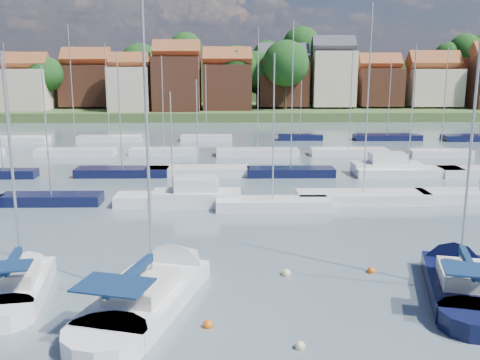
{
  "coord_description": "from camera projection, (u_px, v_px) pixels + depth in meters",
  "views": [
    {
      "loc": [
        -2.72,
        -21.58,
        11.08
      ],
      "look_at": [
        -1.99,
        14.0,
        3.36
      ],
      "focal_mm": 40.0,
      "sensor_mm": 36.0,
      "label": 1
    }
  ],
  "objects": [
    {
      "name": "ground",
      "position": [
        252.0,
        161.0,
        62.57
      ],
      "size": [
        260.0,
        260.0,
        0.0
      ],
      "primitive_type": "plane",
      "color": "#4A5B65",
      "rests_on": "ground"
    },
    {
      "name": "sailboat_left",
      "position": [
        25.0,
        281.0,
        27.01
      ],
      "size": [
        3.85,
        9.48,
        12.64
      ],
      "rotation": [
        0.0,
        0.0,
        1.73
      ],
      "color": "silver",
      "rests_on": "ground"
    },
    {
      "name": "sailboat_centre",
      "position": [
        162.0,
        283.0,
        26.72
      ],
      "size": [
        6.81,
        13.48,
        17.64
      ],
      "rotation": [
        0.0,
        0.0,
        1.3
      ],
      "color": "silver",
      "rests_on": "ground"
    },
    {
      "name": "sailboat_navy",
      "position": [
        456.0,
        277.0,
        27.57
      ],
      "size": [
        5.82,
        11.83,
        15.85
      ],
      "rotation": [
        0.0,
        0.0,
        1.31
      ],
      "color": "black",
      "rests_on": "ground"
    },
    {
      "name": "buoy_b",
      "position": [
        112.0,
        353.0,
        20.94
      ],
      "size": [
        0.54,
        0.54,
        0.54
      ],
      "primitive_type": "sphere",
      "color": "beige",
      "rests_on": "ground"
    },
    {
      "name": "buoy_c",
      "position": [
        208.0,
        327.0,
        23.02
      ],
      "size": [
        0.47,
        0.47,
        0.47
      ],
      "primitive_type": "sphere",
      "color": "#D85914",
      "rests_on": "ground"
    },
    {
      "name": "buoy_d",
      "position": [
        300.0,
        349.0,
        21.27
      ],
      "size": [
        0.41,
        0.41,
        0.41
      ],
      "primitive_type": "sphere",
      "color": "beige",
      "rests_on": "ground"
    },
    {
      "name": "buoy_e",
      "position": [
        371.0,
        273.0,
        29.03
      ],
      "size": [
        0.44,
        0.44,
        0.44
      ],
      "primitive_type": "sphere",
      "color": "#D85914",
      "rests_on": "ground"
    },
    {
      "name": "buoy_f",
      "position": [
        465.0,
        325.0,
        23.19
      ],
      "size": [
        0.46,
        0.46,
        0.46
      ],
      "primitive_type": "sphere",
      "color": "beige",
      "rests_on": "ground"
    },
    {
      "name": "buoy_g",
      "position": [
        286.0,
        275.0,
        28.66
      ],
      "size": [
        0.49,
        0.49,
        0.49
      ],
      "primitive_type": "sphere",
      "color": "beige",
      "rests_on": "ground"
    },
    {
      "name": "marina_field",
      "position": [
        272.0,
        165.0,
        57.78
      ],
      "size": [
        79.62,
        41.41,
        15.93
      ],
      "color": "silver",
      "rests_on": "ground"
    },
    {
      "name": "far_shore_town",
      "position": [
        246.0,
        88.0,
        152.18
      ],
      "size": [
        212.46,
        90.0,
        22.27
      ],
      "color": "#3C5A2D",
      "rests_on": "ground"
    }
  ]
}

